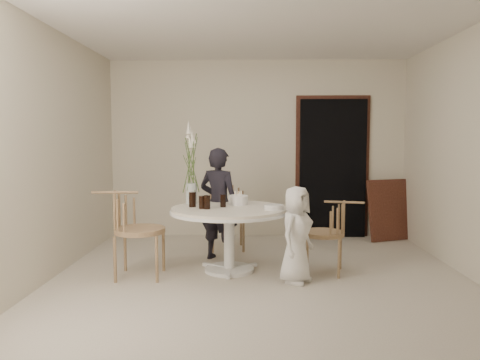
{
  "coord_description": "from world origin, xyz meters",
  "views": [
    {
      "loc": [
        -0.13,
        -4.96,
        1.5
      ],
      "look_at": [
        -0.23,
        0.3,
        1.04
      ],
      "focal_mm": 35.0,
      "sensor_mm": 36.0,
      "label": 1
    }
  ],
  "objects_px": {
    "chair_far": "(227,206)",
    "chair_left": "(127,221)",
    "girl": "(219,204)",
    "flower_vase": "(191,167)",
    "chair_right": "(333,226)",
    "table": "(229,218)",
    "boy": "(296,235)",
    "birthday_cake": "(238,200)"
  },
  "relations": [
    {
      "from": "flower_vase",
      "to": "birthday_cake",
      "type": "bearing_deg",
      "value": -6.18
    },
    {
      "from": "chair_far",
      "to": "girl",
      "type": "bearing_deg",
      "value": -101.28
    },
    {
      "from": "girl",
      "to": "flower_vase",
      "type": "bearing_deg",
      "value": 59.64
    },
    {
      "from": "chair_left",
      "to": "girl",
      "type": "height_order",
      "value": "girl"
    },
    {
      "from": "table",
      "to": "boy",
      "type": "distance_m",
      "value": 0.83
    },
    {
      "from": "chair_left",
      "to": "chair_right",
      "type": "bearing_deg",
      "value": -86.8
    },
    {
      "from": "boy",
      "to": "birthday_cake",
      "type": "bearing_deg",
      "value": 76.1
    },
    {
      "from": "chair_far",
      "to": "boy",
      "type": "xyz_separation_m",
      "value": [
        0.8,
        -1.61,
        -0.07
      ]
    },
    {
      "from": "chair_far",
      "to": "girl",
      "type": "xyz_separation_m",
      "value": [
        -0.07,
        -0.68,
        0.12
      ]
    },
    {
      "from": "table",
      "to": "chair_far",
      "type": "distance_m",
      "value": 1.21
    },
    {
      "from": "boy",
      "to": "girl",
      "type": "bearing_deg",
      "value": 75.07
    },
    {
      "from": "chair_left",
      "to": "flower_vase",
      "type": "relative_size",
      "value": 0.96
    },
    {
      "from": "chair_far",
      "to": "chair_left",
      "type": "xyz_separation_m",
      "value": [
        -1.01,
        -1.44,
        0.04
      ]
    },
    {
      "from": "boy",
      "to": "flower_vase",
      "type": "relative_size",
      "value": 1.03
    },
    {
      "from": "chair_far",
      "to": "boy",
      "type": "distance_m",
      "value": 1.8
    },
    {
      "from": "flower_vase",
      "to": "chair_far",
      "type": "bearing_deg",
      "value": 67.44
    },
    {
      "from": "chair_right",
      "to": "birthday_cake",
      "type": "bearing_deg",
      "value": -92.32
    },
    {
      "from": "chair_right",
      "to": "flower_vase",
      "type": "height_order",
      "value": "flower_vase"
    },
    {
      "from": "boy",
      "to": "chair_far",
      "type": "bearing_deg",
      "value": 58.46
    },
    {
      "from": "flower_vase",
      "to": "chair_left",
      "type": "bearing_deg",
      "value": -139.72
    },
    {
      "from": "table",
      "to": "girl",
      "type": "xyz_separation_m",
      "value": [
        -0.15,
        0.53,
        0.08
      ]
    },
    {
      "from": "flower_vase",
      "to": "boy",
      "type": "bearing_deg",
      "value": -30.74
    },
    {
      "from": "chair_far",
      "to": "flower_vase",
      "type": "height_order",
      "value": "flower_vase"
    },
    {
      "from": "girl",
      "to": "table",
      "type": "bearing_deg",
      "value": 129.58
    },
    {
      "from": "chair_right",
      "to": "girl",
      "type": "bearing_deg",
      "value": -100.72
    },
    {
      "from": "table",
      "to": "chair_right",
      "type": "bearing_deg",
      "value": -3.05
    },
    {
      "from": "table",
      "to": "boy",
      "type": "relative_size",
      "value": 1.31
    },
    {
      "from": "girl",
      "to": "flower_vase",
      "type": "relative_size",
      "value": 1.42
    },
    {
      "from": "chair_right",
      "to": "chair_left",
      "type": "xyz_separation_m",
      "value": [
        -2.26,
        -0.18,
        0.08
      ]
    },
    {
      "from": "chair_left",
      "to": "birthday_cake",
      "type": "bearing_deg",
      "value": -69.48
    },
    {
      "from": "chair_left",
      "to": "birthday_cake",
      "type": "relative_size",
      "value": 4.16
    },
    {
      "from": "chair_left",
      "to": "girl",
      "type": "distance_m",
      "value": 1.21
    },
    {
      "from": "chair_right",
      "to": "flower_vase",
      "type": "distance_m",
      "value": 1.78
    },
    {
      "from": "boy",
      "to": "table",
      "type": "bearing_deg",
      "value": 92.6
    },
    {
      "from": "girl",
      "to": "boy",
      "type": "distance_m",
      "value": 1.29
    },
    {
      "from": "chair_right",
      "to": "boy",
      "type": "xyz_separation_m",
      "value": [
        -0.45,
        -0.34,
        -0.03
      ]
    },
    {
      "from": "chair_far",
      "to": "table",
      "type": "bearing_deg",
      "value": -91.67
    },
    {
      "from": "chair_right",
      "to": "girl",
      "type": "height_order",
      "value": "girl"
    },
    {
      "from": "birthday_cake",
      "to": "table",
      "type": "bearing_deg",
      "value": -111.93
    },
    {
      "from": "chair_right",
      "to": "girl",
      "type": "relative_size",
      "value": 0.59
    },
    {
      "from": "chair_left",
      "to": "birthday_cake",
      "type": "distance_m",
      "value": 1.29
    },
    {
      "from": "boy",
      "to": "flower_vase",
      "type": "height_order",
      "value": "flower_vase"
    }
  ]
}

